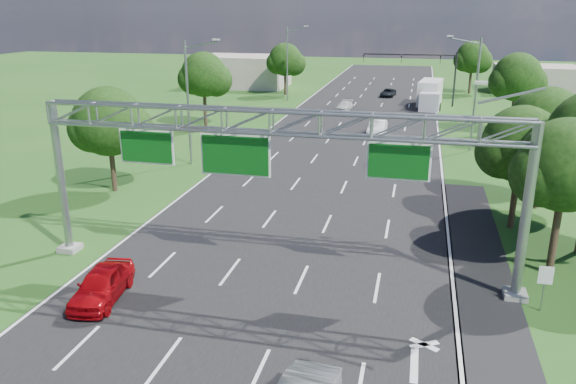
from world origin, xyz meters
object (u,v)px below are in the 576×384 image
(traffic_signal, at_px, (428,66))
(sign_gantry, at_px, (273,135))
(red_coupe, at_px, (102,284))
(box_truck, at_px, (430,94))
(regulatory_sign, at_px, (545,279))

(traffic_signal, bearing_deg, sign_gantry, -97.68)
(red_coupe, xyz_separation_m, box_truck, (14.44, 56.46, 0.87))
(sign_gantry, distance_m, red_coupe, 10.13)
(sign_gantry, distance_m, traffic_signal, 53.51)
(box_truck, bearing_deg, regulatory_sign, -77.56)
(traffic_signal, bearing_deg, regulatory_sign, -84.80)
(traffic_signal, distance_m, box_truck, 3.71)
(regulatory_sign, distance_m, traffic_signal, 54.37)
(box_truck, bearing_deg, red_coupe, -96.64)
(traffic_signal, height_order, box_truck, traffic_signal)
(red_coupe, bearing_deg, regulatory_sign, 2.37)
(regulatory_sign, xyz_separation_m, traffic_signal, (-4.92, 54.02, 3.66))
(red_coupe, height_order, box_truck, box_truck)
(sign_gantry, distance_m, box_truck, 52.92)
(regulatory_sign, height_order, red_coupe, regulatory_sign)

